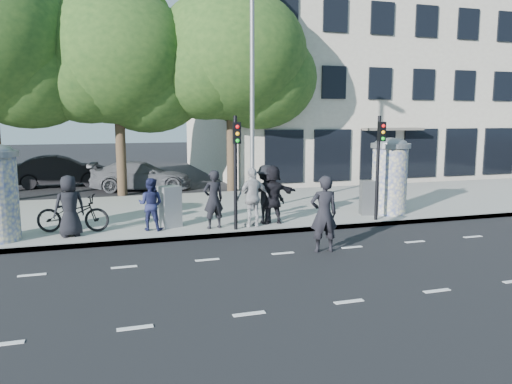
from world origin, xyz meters
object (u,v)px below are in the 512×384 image
object	(u,v)px
ped_c	(151,204)
bicycle	(73,214)
traffic_pole_far	(379,157)
ped_b	(213,199)
ad_column_right	(390,174)
ped_f	(272,194)
traffic_pole_near	(236,161)
man_road	(324,214)
ped_a	(69,206)
ped_e	(253,197)
cabinet_right	(369,198)
car_mid	(61,171)
car_right	(141,176)
street_lamp	(253,80)
ped_d	(266,194)

from	to	relation	value
ped_c	bicycle	distance (m)	2.27
ped_c	traffic_pole_far	bearing A→B (deg)	-161.56
traffic_pole_far	ped_b	world-z (taller)	traffic_pole_far
ad_column_right	ped_f	bearing A→B (deg)	-175.49
ad_column_right	traffic_pole_near	size ratio (longest dim) A/B	0.78
ped_c	man_road	size ratio (longest dim) A/B	0.78
traffic_pole_far	ped_a	world-z (taller)	traffic_pole_far
ped_b	ped_c	world-z (taller)	ped_b
traffic_pole_near	ped_f	xyz separation A→B (m)	(1.33, 0.55, -1.15)
ped_e	cabinet_right	world-z (taller)	ped_e
ad_column_right	cabinet_right	bearing A→B (deg)	179.74
traffic_pole_near	car_mid	bearing A→B (deg)	114.09
man_road	cabinet_right	distance (m)	4.80
car_right	street_lamp	bearing A→B (deg)	-148.53
cabinet_right	ped_f	bearing A→B (deg)	-161.55
ad_column_right	traffic_pole_near	xyz separation A→B (m)	(-5.80, -0.91, 0.69)
cabinet_right	car_right	distance (m)	11.74
ped_b	bicycle	xyz separation A→B (m)	(-4.06, 0.77, -0.34)
traffic_pole_far	street_lamp	size ratio (longest dim) A/B	0.42
ad_column_right	man_road	world-z (taller)	ad_column_right
bicycle	traffic_pole_near	bearing A→B (deg)	-90.97
ped_c	street_lamp	bearing A→B (deg)	-127.07
ped_f	ped_e	bearing A→B (deg)	22.49
ped_a	ad_column_right	bearing A→B (deg)	163.90
cabinet_right	car_mid	bearing A→B (deg)	144.93
traffic_pole_near	ped_f	distance (m)	1.84
ped_b	bicycle	size ratio (longest dim) A/B	0.86
traffic_pole_near	traffic_pole_far	size ratio (longest dim) A/B	1.00
ped_c	ped_d	size ratio (longest dim) A/B	0.85
ad_column_right	traffic_pole_far	bearing A→B (deg)	-137.79
ad_column_right	cabinet_right	distance (m)	1.12
ped_b	traffic_pole_near	bearing A→B (deg)	134.47
ped_b	ped_f	world-z (taller)	ped_f
ad_column_right	ped_c	world-z (taller)	ad_column_right
street_lamp	ped_b	size ratio (longest dim) A/B	4.49
ped_e	car_right	xyz separation A→B (m)	(-2.55, 10.12, -0.37)
ped_c	bicycle	bearing A→B (deg)	13.28
traffic_pole_near	ped_f	bearing A→B (deg)	22.61
ped_e	car_right	world-z (taller)	ped_e
cabinet_right	car_right	size ratio (longest dim) A/B	0.25
man_road	cabinet_right	world-z (taller)	man_road
traffic_pole_far	ped_d	world-z (taller)	traffic_pole_far
ped_e	ped_d	bearing A→B (deg)	-150.08
ped_b	ped_c	size ratio (longest dim) A/B	1.13
ped_b	ped_f	xyz separation A→B (m)	(1.93, 0.14, 0.04)
ped_a	ped_c	xyz separation A→B (m)	(2.27, 0.15, -0.09)
ped_f	cabinet_right	bearing A→B (deg)	-174.82
ped_a	traffic_pole_near	bearing A→B (deg)	154.98
ped_f	bicycle	world-z (taller)	ped_f
street_lamp	ad_column_right	bearing A→B (deg)	-23.73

